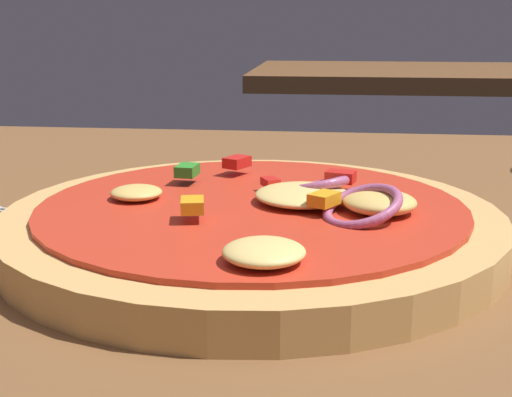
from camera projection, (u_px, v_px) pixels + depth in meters
name	position (u px, v px, depth m)	size (l,w,h in m)	color
dining_table	(277.00, 291.00, 0.36)	(1.41, 0.81, 0.04)	brown
pizza	(254.00, 223.00, 0.38)	(0.27, 0.27, 0.04)	tan
background_table	(412.00, 76.00, 1.65)	(0.74, 0.51, 0.04)	brown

